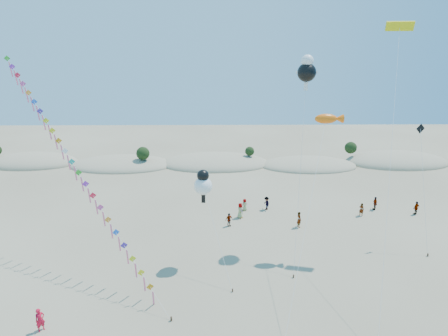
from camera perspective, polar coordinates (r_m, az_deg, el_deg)
dune_ridge at (r=64.89m, az=-0.45°, el=0.68°), size 145.30×11.49×5.57m
kite_train at (r=36.17m, az=-22.47°, el=1.28°), size 18.69×17.50×18.91m
fish_kite at (r=36.00m, az=15.70°, el=7.16°), size 7.17×14.22×13.49m
cartoon_kite_low at (r=33.55m, az=-3.20°, el=-2.42°), size 3.38×6.02×8.97m
cartoon_kite_high at (r=37.26m, az=12.51°, el=14.33°), size 2.87×8.99×18.67m
parafoil_kite at (r=39.25m, az=25.18°, el=18.43°), size 7.54×17.43×21.57m
dark_kite at (r=41.36m, az=27.98°, el=0.84°), size 0.97×4.41×12.20m
flyer_foreground at (r=31.40m, az=-26.22°, el=-20.04°), size 0.76×0.76×1.78m
beachgoers at (r=46.96m, az=8.95°, el=-5.45°), size 26.92×14.89×1.85m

